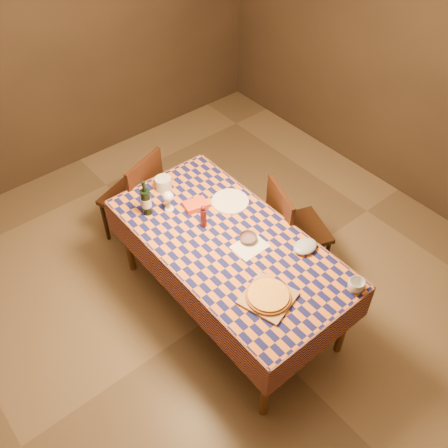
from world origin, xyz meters
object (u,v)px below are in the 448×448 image
at_px(white_plate, 230,201).
at_px(chair_far, 137,195).
at_px(pizza, 268,296).
at_px(bowl, 248,238).
at_px(wine_bottle, 146,201).
at_px(chair_right, 291,226).
at_px(cutting_board, 268,298).
at_px(dining_table, 228,248).

height_order(white_plate, chair_far, chair_far).
xyz_separation_m(pizza, bowl, (0.24, 0.46, -0.01)).
distance_m(wine_bottle, chair_right, 1.16).
height_order(pizza, bowl, pizza).
xyz_separation_m(cutting_board, chair_far, (0.02, 1.62, -0.26)).
bearing_deg(white_plate, pizza, -115.17).
height_order(dining_table, chair_far, chair_far).
bearing_deg(chair_far, bowl, -79.64).
xyz_separation_m(bowl, wine_bottle, (-0.39, 0.69, 0.09)).
relative_size(white_plate, chair_right, 0.30).
bearing_deg(chair_far, wine_bottle, -110.12).
bearing_deg(bowl, pizza, -117.31).
distance_m(dining_table, wine_bottle, 0.69).
bearing_deg(dining_table, chair_right, -1.60).
bearing_deg(bowl, chair_right, 6.98).
relative_size(dining_table, chair_right, 1.98).
relative_size(pizza, chair_far, 0.37).
relative_size(chair_far, chair_right, 1.00).
bearing_deg(wine_bottle, white_plate, -29.02).
height_order(wine_bottle, chair_right, wine_bottle).
distance_m(wine_bottle, chair_far, 0.62).
height_order(wine_bottle, white_plate, wine_bottle).
height_order(dining_table, wine_bottle, wine_bottle).
height_order(bowl, chair_far, chair_far).
xyz_separation_m(bowl, chair_right, (0.52, 0.06, -0.27)).
distance_m(dining_table, bowl, 0.17).
height_order(white_plate, chair_right, chair_right).
distance_m(dining_table, cutting_board, 0.56).
bearing_deg(dining_table, wine_bottle, 114.69).
bearing_deg(chair_far, cutting_board, -90.88).
xyz_separation_m(dining_table, bowl, (0.11, -0.08, 0.10)).
bearing_deg(wine_bottle, pizza, -82.55).
bearing_deg(white_plate, bowl, -112.51).
height_order(pizza, white_plate, pizza).
xyz_separation_m(chair_far, chair_right, (0.73, -1.10, 0.00)).
bearing_deg(bowl, chair_far, 100.36).
bearing_deg(chair_right, bowl, -173.02).
bearing_deg(chair_far, chair_right, -56.23).
relative_size(cutting_board, chair_far, 0.32).
height_order(pizza, chair_far, chair_far).
bearing_deg(chair_right, wine_bottle, 145.64).
bearing_deg(cutting_board, pizza, 0.00).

